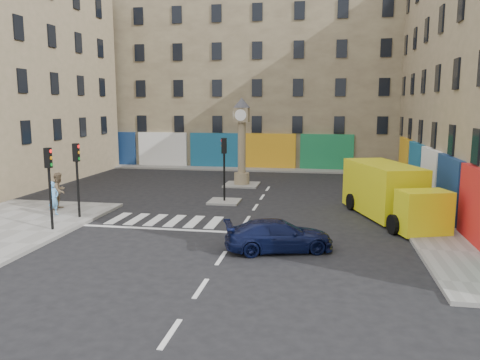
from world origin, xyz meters
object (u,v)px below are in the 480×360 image
(traffic_light_left_far, at_px, (77,168))
(pedestrian_blue, at_px, (53,198))
(navy_sedan, at_px, (279,235))
(yellow_van, at_px, (389,192))
(traffic_light_left_near, at_px, (49,175))
(pedestrian_tan, at_px, (59,191))
(clock_pillar, at_px, (242,136))
(traffic_light_island, at_px, (224,159))

(traffic_light_left_far, xyz_separation_m, pedestrian_blue, (-1.44, 0.10, -1.60))
(navy_sedan, distance_m, yellow_van, 8.09)
(navy_sedan, xyz_separation_m, yellow_van, (4.98, 6.33, 0.73))
(traffic_light_left_near, distance_m, yellow_van, 16.31)
(pedestrian_tan, bearing_deg, navy_sedan, -113.53)
(pedestrian_tan, bearing_deg, pedestrian_blue, -161.43)
(pedestrian_blue, bearing_deg, pedestrian_tan, 33.78)
(traffic_light_left_far, relative_size, yellow_van, 0.48)
(traffic_light_left_far, relative_size, navy_sedan, 0.87)
(clock_pillar, bearing_deg, traffic_light_island, -90.00)
(clock_pillar, xyz_separation_m, navy_sedan, (4.05, -14.68, -2.93))
(pedestrian_tan, bearing_deg, traffic_light_left_near, -155.37)
(clock_pillar, height_order, yellow_van, clock_pillar)
(traffic_light_left_near, relative_size, yellow_van, 0.48)
(navy_sedan, height_order, pedestrian_blue, pedestrian_blue)
(yellow_van, distance_m, pedestrian_blue, 17.03)
(clock_pillar, bearing_deg, traffic_light_left_far, -118.94)
(navy_sedan, bearing_deg, traffic_light_left_near, 67.64)
(pedestrian_tan, bearing_deg, yellow_van, -87.20)
(traffic_light_left_far, height_order, yellow_van, traffic_light_left_far)
(clock_pillar, distance_m, pedestrian_blue, 13.93)
(navy_sedan, height_order, yellow_van, yellow_van)
(traffic_light_island, bearing_deg, pedestrian_tan, -155.08)
(traffic_light_island, relative_size, clock_pillar, 0.61)
(yellow_van, xyz_separation_m, pedestrian_blue, (-16.77, -2.94, -0.32))
(navy_sedan, xyz_separation_m, pedestrian_blue, (-11.79, 3.38, 0.40))
(pedestrian_blue, bearing_deg, yellow_van, -66.96)
(traffic_light_island, xyz_separation_m, navy_sedan, (4.05, -8.69, -1.97))
(traffic_light_island, relative_size, pedestrian_tan, 1.86)
(traffic_light_left_near, xyz_separation_m, pedestrian_tan, (-1.99, 3.95, -1.48))
(traffic_light_left_near, distance_m, pedestrian_tan, 4.66)
(pedestrian_tan, bearing_deg, traffic_light_left_far, -130.00)
(traffic_light_island, bearing_deg, pedestrian_blue, -145.59)
(yellow_van, height_order, pedestrian_blue, yellow_van)
(traffic_light_island, relative_size, pedestrian_blue, 2.12)
(traffic_light_island, distance_m, pedestrian_tan, 9.26)
(traffic_light_left_near, bearing_deg, yellow_van, 19.54)
(navy_sedan, height_order, pedestrian_tan, pedestrian_tan)
(traffic_light_left_near, height_order, pedestrian_tan, traffic_light_left_near)
(traffic_light_left_far, xyz_separation_m, pedestrian_tan, (-1.99, 1.55, -1.48))
(traffic_light_left_near, bearing_deg, navy_sedan, -4.91)
(traffic_light_left_near, bearing_deg, pedestrian_blue, 120.02)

